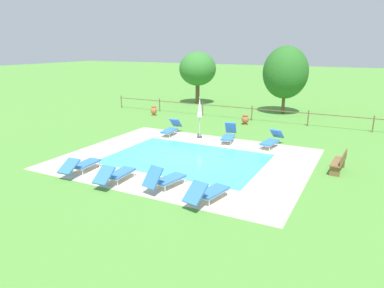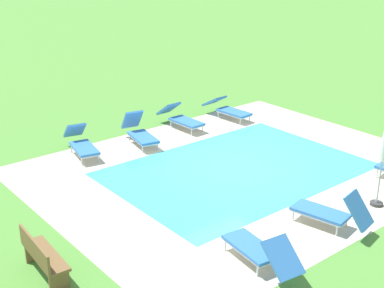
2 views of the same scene
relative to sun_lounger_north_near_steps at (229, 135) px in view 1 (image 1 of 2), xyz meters
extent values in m
plane|color=#518E38|center=(-0.63, -3.76, -0.40)|extent=(160.00, 160.00, 0.00)
cube|color=beige|center=(-0.63, -3.76, -0.39)|extent=(11.21, 9.06, 0.01)
cube|color=#42CCD6|center=(-0.63, -3.76, -0.39)|extent=(7.15, 5.01, 0.01)
cube|color=beige|center=(-0.63, -1.14, -0.39)|extent=(7.63, 0.24, 0.01)
cube|color=beige|center=(-0.63, -6.39, -0.39)|extent=(7.63, 0.24, 0.01)
cube|color=beige|center=(3.06, -3.76, -0.39)|extent=(0.24, 5.01, 0.01)
cube|color=beige|center=(-4.33, -3.76, -0.39)|extent=(0.24, 5.01, 0.01)
cube|color=#3370BC|center=(0.05, -0.26, -0.08)|extent=(0.85, 1.39, 0.07)
cube|color=#3370BC|center=(-0.13, 0.62, 0.26)|extent=(0.70, 0.66, 0.72)
cube|color=silver|center=(0.05, -0.26, -0.14)|extent=(0.81, 1.36, 0.04)
cylinder|color=silver|center=(0.41, -0.75, -0.26)|extent=(0.04, 0.04, 0.28)
cylinder|color=silver|center=(-0.09, -0.85, -0.26)|extent=(0.04, 0.04, 0.28)
cylinder|color=silver|center=(0.19, 0.34, -0.26)|extent=(0.04, 0.04, 0.28)
cylinder|color=silver|center=(-0.31, 0.23, -0.26)|extent=(0.04, 0.04, 0.28)
cube|color=#3370BC|center=(-1.67, -7.37, -0.08)|extent=(0.64, 1.32, 0.07)
cube|color=#3370BC|center=(-1.63, -8.37, 0.16)|extent=(0.62, 0.75, 0.54)
cube|color=silver|center=(-1.67, -7.37, -0.14)|extent=(0.61, 1.29, 0.04)
cylinder|color=silver|center=(-1.94, -6.83, -0.26)|extent=(0.04, 0.04, 0.28)
cylinder|color=silver|center=(-1.43, -6.81, -0.26)|extent=(0.04, 0.04, 0.28)
cylinder|color=silver|center=(-1.90, -7.93, -0.26)|extent=(0.04, 0.04, 0.28)
cylinder|color=silver|center=(-1.39, -7.92, -0.26)|extent=(0.04, 0.04, 0.28)
cube|color=#3370BC|center=(2.36, -0.21, -0.08)|extent=(0.77, 1.37, 0.07)
cube|color=#3370BC|center=(2.49, 0.75, 0.18)|extent=(0.69, 0.77, 0.59)
cube|color=silver|center=(2.36, -0.21, -0.14)|extent=(0.73, 1.34, 0.04)
cylinder|color=silver|center=(2.54, -0.79, -0.26)|extent=(0.04, 0.04, 0.28)
cylinder|color=silver|center=(2.04, -0.73, -0.26)|extent=(0.04, 0.04, 0.28)
cylinder|color=silver|center=(2.69, 0.30, -0.26)|extent=(0.04, 0.04, 0.28)
cylinder|color=silver|center=(2.18, 0.37, -0.26)|extent=(0.04, 0.04, 0.28)
cube|color=#3370BC|center=(-3.69, -7.14, -0.08)|extent=(0.68, 1.34, 0.07)
cube|color=#3370BC|center=(-3.63, -8.15, 0.12)|extent=(0.65, 0.81, 0.46)
cube|color=silver|center=(-3.69, -7.14, -0.14)|extent=(0.65, 1.31, 0.04)
cylinder|color=silver|center=(-3.99, -6.60, -0.26)|extent=(0.04, 0.04, 0.28)
cylinder|color=silver|center=(-3.48, -6.57, -0.26)|extent=(0.04, 0.04, 0.28)
cylinder|color=silver|center=(-3.91, -7.70, -0.26)|extent=(0.04, 0.04, 0.28)
cylinder|color=silver|center=(-3.40, -7.67, -0.26)|extent=(0.04, 0.04, 0.28)
cube|color=#3370BC|center=(-3.61, -0.37, -0.08)|extent=(0.74, 1.36, 0.07)
cube|color=#3370BC|center=(-3.71, 0.58, 0.20)|extent=(0.67, 0.73, 0.61)
cube|color=silver|center=(-3.61, -0.37, -0.14)|extent=(0.70, 1.33, 0.04)
cylinder|color=silver|center=(-3.30, -0.90, -0.26)|extent=(0.04, 0.04, 0.28)
cylinder|color=silver|center=(-3.80, -0.95, -0.26)|extent=(0.04, 0.04, 0.28)
cylinder|color=silver|center=(-3.42, 0.20, -0.26)|extent=(0.04, 0.04, 0.28)
cylinder|color=silver|center=(-3.92, 0.15, -0.26)|extent=(0.04, 0.04, 0.28)
cube|color=#3370BC|center=(0.40, -7.02, -0.08)|extent=(0.85, 1.39, 0.07)
cube|color=#3370BC|center=(0.22, -7.91, 0.25)|extent=(0.70, 0.68, 0.70)
cube|color=silver|center=(0.40, -7.02, -0.14)|extent=(0.81, 1.36, 0.04)
cylinder|color=silver|center=(0.26, -6.43, -0.26)|extent=(0.04, 0.04, 0.28)
cylinder|color=silver|center=(0.76, -6.53, -0.26)|extent=(0.04, 0.04, 0.28)
cylinder|color=silver|center=(0.04, -7.51, -0.26)|extent=(0.04, 0.04, 0.28)
cylinder|color=silver|center=(0.54, -7.61, -0.26)|extent=(0.04, 0.04, 0.28)
cube|color=#3370BC|center=(2.32, -7.36, -0.08)|extent=(0.85, 1.40, 0.07)
cube|color=#3370BC|center=(2.12, -8.31, 0.19)|extent=(0.73, 0.80, 0.59)
cube|color=silver|center=(2.32, -7.36, -0.14)|extent=(0.82, 1.36, 0.04)
cylinder|color=silver|center=(2.19, -6.77, -0.26)|extent=(0.04, 0.04, 0.28)
cylinder|color=silver|center=(2.68, -6.87, -0.26)|extent=(0.04, 0.04, 0.28)
cylinder|color=silver|center=(1.96, -7.85, -0.26)|extent=(0.04, 0.04, 0.28)
cylinder|color=silver|center=(2.46, -7.95, -0.26)|extent=(0.04, 0.04, 0.28)
cylinder|color=#383838|center=(-1.82, 0.05, -0.36)|extent=(0.32, 0.32, 0.08)
cylinder|color=#B2B5B7|center=(-1.82, 0.05, 0.22)|extent=(0.04, 0.04, 1.24)
cone|color=white|center=(-1.82, 0.05, 1.37)|extent=(0.30, 0.30, 1.07)
sphere|color=white|center=(-1.82, 0.05, 1.93)|extent=(0.05, 0.05, 0.05)
cube|color=brown|center=(5.88, -2.38, 0.04)|extent=(0.53, 1.52, 0.06)
cube|color=brown|center=(6.08, -2.40, 0.27)|extent=(0.14, 1.50, 0.40)
cube|color=brown|center=(5.84, -3.02, -0.19)|extent=(0.40, 0.08, 0.41)
cube|color=brown|center=(5.92, -1.75, -0.19)|extent=(0.40, 0.08, 0.41)
cylinder|color=#A85B38|center=(-0.62, 4.59, -0.36)|extent=(0.27, 0.27, 0.08)
ellipsoid|color=#A85B38|center=(-0.62, 4.59, -0.05)|extent=(0.49, 0.49, 0.54)
cylinder|color=#A85B38|center=(-0.62, 4.59, 0.23)|extent=(0.37, 0.37, 0.06)
cylinder|color=#B7663D|center=(-7.81, 4.38, -0.36)|extent=(0.25, 0.25, 0.08)
ellipsoid|color=#B7663D|center=(-7.81, 4.38, -0.01)|extent=(0.46, 0.46, 0.63)
cylinder|color=#B7663D|center=(-7.81, 4.38, 0.31)|extent=(0.34, 0.34, 0.06)
cylinder|color=brown|center=(-12.23, 6.08, 0.13)|extent=(0.08, 0.08, 1.05)
cylinder|color=brown|center=(-8.36, 6.08, 0.13)|extent=(0.08, 0.08, 1.05)
cylinder|color=brown|center=(-4.50, 6.08, 0.13)|extent=(0.08, 0.08, 1.05)
cylinder|color=brown|center=(-0.64, 6.08, 0.13)|extent=(0.08, 0.08, 1.05)
cylinder|color=brown|center=(3.22, 6.08, 0.13)|extent=(0.08, 0.08, 1.05)
cylinder|color=brown|center=(7.08, 6.08, 0.13)|extent=(0.08, 0.08, 1.05)
cube|color=brown|center=(-0.64, 6.08, 0.45)|extent=(23.17, 0.05, 0.05)
cylinder|color=brown|center=(0.70, 9.74, 0.44)|extent=(0.24, 0.24, 1.68)
ellipsoid|color=#286623|center=(0.70, 9.74, 2.77)|extent=(3.41, 3.41, 3.96)
cylinder|color=brown|center=(-7.35, 10.92, 0.62)|extent=(0.37, 0.37, 2.03)
ellipsoid|color=#33752D|center=(-7.35, 10.92, 2.75)|extent=(3.28, 3.28, 2.98)
camera|label=1|loc=(6.83, -17.68, 4.78)|focal=32.85mm
camera|label=2|loc=(9.36, 6.44, 5.85)|focal=50.24mm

